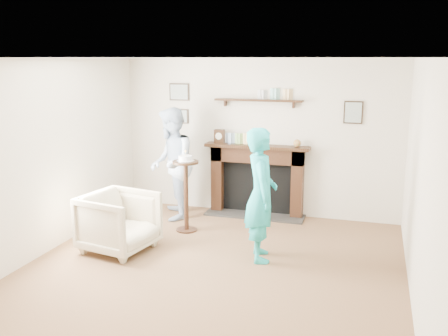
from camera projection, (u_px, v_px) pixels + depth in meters
The scene contains 6 objects.
ground at pixel (209, 273), 5.93m from camera, with size 5.00×5.00×0.00m, color brown.
room_shell at pixel (226, 130), 6.22m from camera, with size 4.54×5.02×2.52m.
armchair at pixel (120, 250), 6.63m from camera, with size 0.83×0.86×0.78m, color tan.
man at pixel (173, 217), 7.98m from camera, with size 0.85×0.67×1.76m, color silver.
woman at pixel (260, 258), 6.37m from camera, with size 0.61×0.40×1.68m, color #1EAB9B.
pedestal_table at pixel (186, 182), 7.23m from camera, with size 0.38×0.38×1.20m.
Camera 1 is at (1.78, -5.23, 2.50)m, focal length 40.00 mm.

